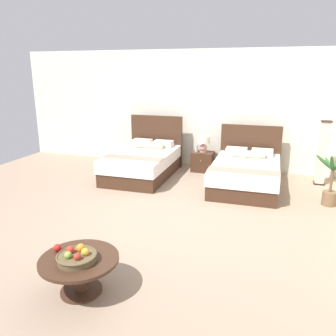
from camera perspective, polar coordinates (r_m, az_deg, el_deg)
ground_plane at (r=5.55m, az=-1.51°, el=-8.59°), size 9.76×10.34×0.02m
wall_back at (r=8.35m, az=6.43°, el=9.62°), size 9.76×0.12×2.77m
bed_near_window at (r=7.67m, az=-4.15°, el=0.97°), size 1.32×2.07×1.24m
bed_near_corner at (r=7.15m, az=12.81°, el=-0.74°), size 1.36×2.10×1.12m
nightstand at (r=8.07m, az=5.78°, el=1.07°), size 0.49×0.41×0.46m
table_lamp at (r=7.98m, az=5.91°, el=4.37°), size 0.30×0.30×0.37m
vase at (r=7.99m, az=4.75°, el=3.32°), size 0.08×0.08×0.18m
coffee_table at (r=3.88m, az=-14.47°, el=-15.66°), size 0.84×0.84×0.40m
fruit_bowl at (r=3.75m, az=-14.93°, el=-14.03°), size 0.41×0.41×0.15m
loose_apple at (r=3.99m, az=-17.90°, el=-12.52°), size 0.08×0.08×0.08m
floor_lamp_corner at (r=7.68m, az=24.31°, el=2.27°), size 0.21×0.21×1.33m
potted_palm at (r=6.61m, az=25.43°, el=-2.77°), size 0.60×0.50×1.00m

